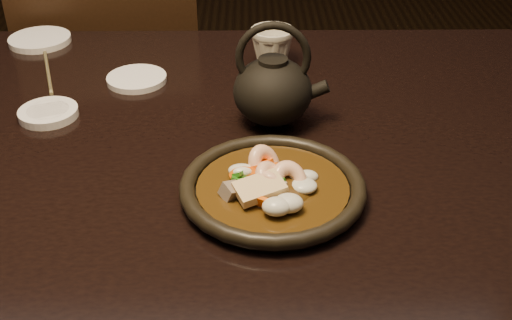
{
  "coord_description": "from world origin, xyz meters",
  "views": [
    {
      "loc": [
        0.22,
        -0.9,
        1.28
      ],
      "look_at": [
        0.22,
        -0.16,
        0.8
      ],
      "focal_mm": 45.0,
      "sensor_mm": 36.0,
      "label": 1
    }
  ],
  "objects_px": {
    "tea_cup": "(272,47)",
    "chair": "(117,85)",
    "table": "(123,173)",
    "teapot": "(273,88)",
    "plate": "(273,188)"
  },
  "relations": [
    {
      "from": "table",
      "to": "teapot",
      "type": "relative_size",
      "value": 9.16
    },
    {
      "from": "chair",
      "to": "teapot",
      "type": "height_order",
      "value": "chair"
    },
    {
      "from": "table",
      "to": "teapot",
      "type": "distance_m",
      "value": 0.29
    },
    {
      "from": "plate",
      "to": "tea_cup",
      "type": "relative_size",
      "value": 3.06
    },
    {
      "from": "table",
      "to": "teapot",
      "type": "xyz_separation_m",
      "value": [
        0.25,
        0.03,
        0.14
      ]
    },
    {
      "from": "plate",
      "to": "teapot",
      "type": "bearing_deg",
      "value": 88.11
    },
    {
      "from": "tea_cup",
      "to": "teapot",
      "type": "distance_m",
      "value": 0.23
    },
    {
      "from": "chair",
      "to": "teapot",
      "type": "bearing_deg",
      "value": 113.17
    },
    {
      "from": "table",
      "to": "chair",
      "type": "height_order",
      "value": "chair"
    },
    {
      "from": "table",
      "to": "chair",
      "type": "relative_size",
      "value": 1.68
    },
    {
      "from": "teapot",
      "to": "plate",
      "type": "bearing_deg",
      "value": -90.0
    },
    {
      "from": "table",
      "to": "plate",
      "type": "distance_m",
      "value": 0.32
    },
    {
      "from": "tea_cup",
      "to": "chair",
      "type": "bearing_deg",
      "value": 135.62
    },
    {
      "from": "plate",
      "to": "tea_cup",
      "type": "distance_m",
      "value": 0.43
    },
    {
      "from": "tea_cup",
      "to": "teapot",
      "type": "bearing_deg",
      "value": -91.56
    }
  ]
}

